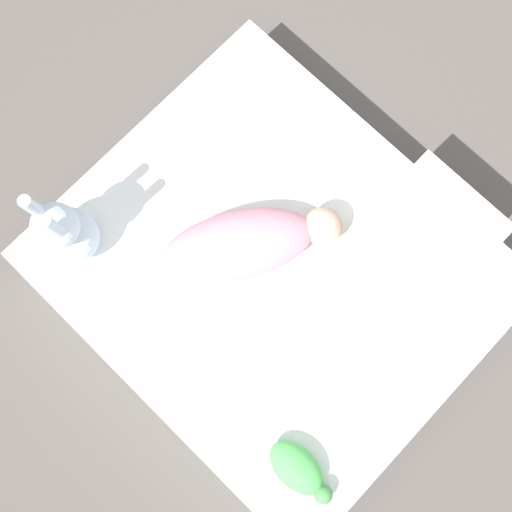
% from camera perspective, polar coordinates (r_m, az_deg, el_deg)
% --- Properties ---
extents(ground_plane, '(12.00, 12.00, 0.00)m').
position_cam_1_polar(ground_plane, '(1.91, 1.52, -2.08)').
color(ground_plane, '#514C47').
extents(bed_mattress, '(1.20, 1.04, 0.18)m').
position_cam_1_polar(bed_mattress, '(1.81, 1.60, -1.65)').
color(bed_mattress, white).
rests_on(bed_mattress, ground_plane).
extents(swaddled_baby, '(0.40, 0.49, 0.14)m').
position_cam_1_polar(swaddled_baby, '(1.67, -0.90, 1.22)').
color(swaddled_baby, pink).
rests_on(swaddled_baby, bed_mattress).
extents(pillow, '(0.32, 0.34, 0.11)m').
position_cam_1_polar(pillow, '(1.75, 15.89, 1.93)').
color(pillow, white).
rests_on(pillow, bed_mattress).
extents(bunny_plush, '(0.16, 0.16, 0.35)m').
position_cam_1_polar(bunny_plush, '(1.69, -17.76, 2.14)').
color(bunny_plush, silver).
rests_on(bunny_plush, bed_mattress).
extents(turtle_plush, '(0.21, 0.11, 0.07)m').
position_cam_1_polar(turtle_plush, '(1.69, 4.08, -19.66)').
color(turtle_plush, '#51B756').
rests_on(turtle_plush, bed_mattress).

